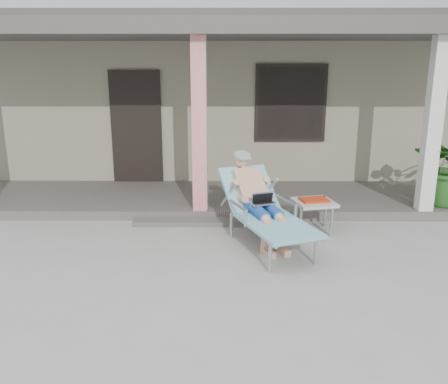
{
  "coord_description": "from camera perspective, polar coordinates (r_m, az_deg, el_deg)",
  "views": [
    {
      "loc": [
        0.42,
        -4.98,
        2.37
      ],
      "look_at": [
        0.38,
        0.6,
        0.85
      ],
      "focal_mm": 38.0,
      "sensor_mm": 36.0,
      "label": 1
    }
  ],
  "objects": [
    {
      "name": "ground",
      "position": [
        5.53,
        -4.06,
        -10.18
      ],
      "size": [
        60.0,
        60.0,
        0.0
      ],
      "primitive_type": "plane",
      "color": "#9E9E99",
      "rests_on": "ground"
    },
    {
      "name": "house",
      "position": [
        11.5,
        -1.73,
        11.73
      ],
      "size": [
        10.4,
        5.4,
        3.3
      ],
      "color": "gray",
      "rests_on": "ground"
    },
    {
      "name": "porch_deck",
      "position": [
        8.31,
        -2.52,
        -0.8
      ],
      "size": [
        10.0,
        2.0,
        0.15
      ],
      "primitive_type": "cube",
      "color": "#605B56",
      "rests_on": "ground"
    },
    {
      "name": "porch_overhang",
      "position": [
        7.94,
        -2.77,
        18.25
      ],
      "size": [
        10.0,
        2.3,
        2.85
      ],
      "color": "silver",
      "rests_on": "porch_deck"
    },
    {
      "name": "porch_step",
      "position": [
        7.22,
        -2.96,
        -3.61
      ],
      "size": [
        2.0,
        0.3,
        0.07
      ],
      "primitive_type": "cube",
      "color": "#605B56",
      "rests_on": "ground"
    },
    {
      "name": "lounger",
      "position": [
        6.31,
        4.52,
        0.42
      ],
      "size": [
        1.32,
        1.96,
        1.23
      ],
      "rotation": [
        0.0,
        0.0,
        0.37
      ],
      "color": "#B7B7BC",
      "rests_on": "ground"
    },
    {
      "name": "side_table",
      "position": [
        6.93,
        10.77,
        -1.41
      ],
      "size": [
        0.65,
        0.65,
        0.49
      ],
      "rotation": [
        0.0,
        0.0,
        0.23
      ],
      "color": "#B2B2AD",
      "rests_on": "ground"
    },
    {
      "name": "potted_palm",
      "position": [
        8.42,
        25.39,
        2.95
      ],
      "size": [
        1.45,
        1.37,
        1.28
      ],
      "primitive_type": "imported",
      "rotation": [
        0.0,
        0.0,
        0.4
      ],
      "color": "#26591E",
      "rests_on": "porch_deck"
    }
  ]
}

